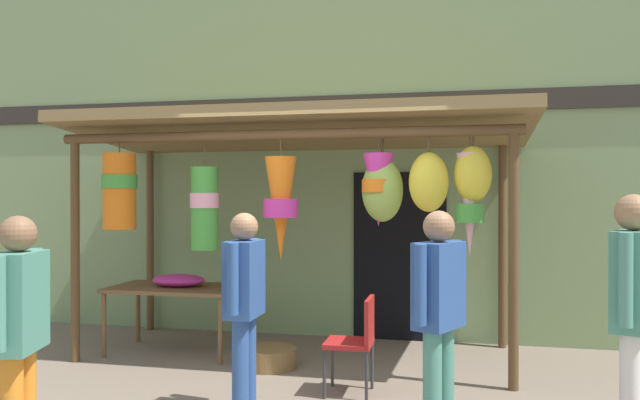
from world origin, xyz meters
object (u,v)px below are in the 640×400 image
Objects in this scene: display_table at (176,292)px; vendor_in_orange at (439,306)px; customer_foreground at (18,326)px; passerby_at_right at (244,297)px; folding_chair at (358,336)px; flower_heap_on_table at (179,280)px; wicker_basket_by_table at (269,357)px; shopper_by_bananas at (633,304)px.

vendor_in_orange is at bearing -33.77° from display_table.
customer_foreground is 1.01× the size of passerby_at_right.
customer_foreground is at bearing -124.57° from passerby_at_right.
folding_chair is 0.53× the size of passerby_at_right.
flower_heap_on_table is at bearing 154.47° from folding_chair.
folding_chair is 0.52× the size of customer_foreground.
vendor_in_orange is (2.87, -1.96, 0.16)m from flower_heap_on_table.
vendor_in_orange is (1.73, -1.58, 0.85)m from wicker_basket_by_table.
flower_heap_on_table is 1.39m from wicker_basket_by_table.
shopper_by_bananas reaches higher than vendor_in_orange.
shopper_by_bananas reaches higher than display_table.
wicker_basket_by_table is 1.66m from passerby_at_right.
shopper_by_bananas is at bearing -5.24° from passerby_at_right.
passerby_at_right is at bearing -51.33° from display_table.
passerby_at_right is (0.94, 1.36, -0.01)m from customer_foreground.
passerby_at_right reaches higher than flower_heap_on_table.
folding_chair is (2.15, -1.03, -0.29)m from flower_heap_on_table.
display_table is 1.69× the size of folding_chair.
flower_heap_on_table reaches higher than folding_chair.
customer_foreground is at bearing -81.32° from display_table.
display_table is at bearing 98.68° from customer_foreground.
customer_foreground is at bearing -81.95° from flower_heap_on_table.
flower_heap_on_table is 2.40m from folding_chair.
wicker_basket_by_table is 0.35× the size of passerby_at_right.
passerby_at_right is (0.24, -1.41, 0.83)m from wicker_basket_by_table.
folding_chair is at bearing 152.75° from shopper_by_bananas.
shopper_by_bananas reaches higher than flower_heap_on_table.
folding_chair reaches higher than display_table.
folding_chair is 2.75m from customer_foreground.
display_table is 3.18m from customer_foreground.
shopper_by_bananas is (1.23, -0.08, 0.08)m from vendor_in_orange.
vendor_in_orange is 1.01× the size of customer_foreground.
shopper_by_bananas is (4.10, -2.03, 0.24)m from flower_heap_on_table.
shopper_by_bananas is (1.96, -1.01, 0.53)m from folding_chair.
flower_heap_on_table is at bearing 153.64° from shopper_by_bananas.
display_table is at bearing -156.52° from flower_heap_on_table.
wicker_basket_by_table is 0.35× the size of customer_foreground.
customer_foreground reaches higher than folding_chair.
folding_chair is at bearing 127.91° from vendor_in_orange.
folding_chair is at bearing 51.24° from customer_foreground.
shopper_by_bananas is at bearing -26.02° from display_table.
vendor_in_orange is at bearing 26.11° from customer_foreground.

